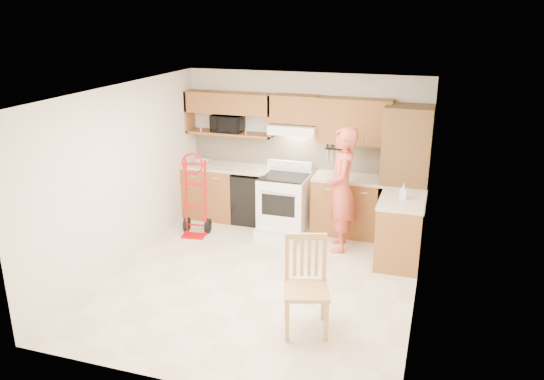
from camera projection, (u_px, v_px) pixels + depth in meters
The scene contains 28 objects.
floor at pixel (261, 280), 7.21m from camera, with size 4.00×4.50×0.02m, color beige.
ceiling at pixel (259, 91), 6.41m from camera, with size 4.00×4.50×0.02m, color white.
wall_back at pixel (305, 149), 8.85m from camera, with size 4.00×0.02×2.50m, color silver.
wall_front at pixel (177, 268), 4.77m from camera, with size 4.00×0.02×2.50m, color silver.
wall_left at pixel (122, 176), 7.39m from camera, with size 0.02×4.50×2.50m, color silver.
wall_right at pixel (424, 208), 6.22m from camera, with size 0.02×4.50×2.50m, color silver.
backsplash at pixel (304, 152), 8.84m from camera, with size 3.92×0.03×0.55m, color beige.
lower_cab_left at pixel (212, 192), 9.27m from camera, with size 0.90×0.60×0.90m, color brown.
dishwasher at pixel (253, 197), 9.06m from camera, with size 0.60×0.60×0.85m, color black.
lower_cab_right at pixel (349, 206), 8.58m from camera, with size 1.14×0.60×0.90m, color brown.
countertop_left at pixel (228, 167), 9.03m from camera, with size 1.50×0.63×0.04m, color beige.
countertop_right at pixel (351, 178), 8.43m from camera, with size 1.14×0.63×0.04m, color beige.
cab_return_right at pixel (400, 231), 7.60m from camera, with size 0.60×1.00×0.90m, color brown.
countertop_return at pixel (403, 200), 7.45m from camera, with size 0.63×1.00×0.04m, color beige.
pantry_tall at pixel (405, 175), 8.15m from camera, with size 0.70×0.60×2.10m, color brown.
upper_cab_left at pixel (229, 103), 8.82m from camera, with size 1.50×0.33×0.34m, color brown.
upper_shelf_mw at pixel (230, 133), 8.98m from camera, with size 1.50×0.33×0.04m, color brown.
upper_cab_center at pixel (295, 109), 8.50m from camera, with size 0.76×0.33×0.44m, color brown.
upper_cab_right at pixel (355, 121), 8.27m from camera, with size 1.14×0.33×0.70m, color brown.
range_hood at pixel (294, 129), 8.54m from camera, with size 0.76×0.46×0.14m, color white.
knife_strip at pixel (337, 153), 8.64m from camera, with size 0.40×0.05×0.29m, color black, non-canonical shape.
microwave at pixel (228, 123), 8.94m from camera, with size 0.52×0.35×0.29m, color black.
range at pixel (283, 200), 8.58m from camera, with size 0.75×0.98×1.10m, color white, non-canonical shape.
person at pixel (341, 190), 7.84m from camera, with size 0.68×0.45×1.86m, color #C14A38.
hand_truck at pixel (194, 199), 8.45m from camera, with size 0.48×0.44×1.21m, color red, non-canonical shape.
dining_chair at pixel (306, 287), 5.88m from camera, with size 0.49×0.53×1.08m, color #B78949, non-canonical shape.
soap_bottle at pixel (404, 191), 7.43m from camera, with size 0.10×0.10×0.21m, color white.
bowl at pixel (203, 162), 9.15m from camera, with size 0.24×0.24×0.06m, color white.
Camera 1 is at (2.13, -6.09, 3.42)m, focal length 35.48 mm.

